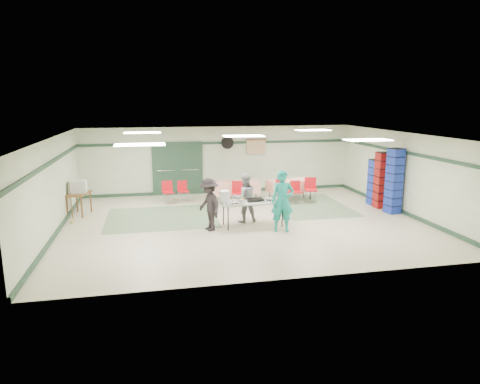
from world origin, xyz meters
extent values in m
plane|color=#BEB299|center=(0.00, 0.00, 0.00)|extent=(11.00, 11.00, 0.00)
plane|color=white|center=(0.00, 0.00, 2.70)|extent=(11.00, 11.00, 0.00)
plane|color=beige|center=(0.00, 4.50, 1.35)|extent=(11.00, 0.00, 11.00)
plane|color=beige|center=(0.00, -4.50, 1.35)|extent=(11.00, 0.00, 11.00)
plane|color=beige|center=(-5.50, 0.00, 1.35)|extent=(0.00, 9.00, 9.00)
plane|color=beige|center=(5.50, 0.00, 1.35)|extent=(0.00, 9.00, 9.00)
cube|color=#213C2B|center=(0.00, 4.47, 2.05)|extent=(11.00, 0.06, 0.10)
cube|color=#213C2B|center=(0.00, 4.47, 0.06)|extent=(11.00, 0.06, 0.12)
cube|color=#213C2B|center=(-5.47, 0.00, 2.05)|extent=(0.06, 9.00, 0.10)
cube|color=#213C2B|center=(-5.47, 0.00, 0.06)|extent=(0.06, 9.00, 0.12)
cube|color=#213C2B|center=(5.47, 0.00, 2.05)|extent=(0.06, 9.00, 0.10)
cube|color=#213C2B|center=(5.47, 0.00, 0.06)|extent=(0.06, 9.00, 0.12)
cube|color=gray|center=(-2.50, 1.00, 0.00)|extent=(3.50, 3.00, 0.01)
cube|color=gray|center=(2.80, 1.50, 0.00)|extent=(2.50, 3.50, 0.01)
cube|color=gray|center=(-2.20, 4.44, 1.05)|extent=(0.90, 0.06, 2.10)
cube|color=gray|center=(-1.25, 4.44, 1.05)|extent=(0.90, 0.06, 2.10)
cube|color=#213C2B|center=(-1.73, 4.42, 1.05)|extent=(2.00, 0.03, 2.15)
cylinder|color=black|center=(0.30, 4.44, 2.05)|extent=(0.50, 0.10, 0.50)
cube|color=tan|center=(1.50, 4.44, 1.85)|extent=(0.80, 0.02, 0.60)
cube|color=#9D9E99|center=(0.18, -0.48, 0.74)|extent=(1.97, 0.88, 0.04)
cylinder|color=black|center=(-0.64, -0.83, 0.36)|extent=(0.04, 0.04, 0.72)
cylinder|color=black|center=(1.03, -0.75, 0.36)|extent=(0.04, 0.04, 0.72)
cylinder|color=black|center=(-0.67, -0.21, 0.36)|extent=(0.04, 0.04, 0.72)
cylinder|color=black|center=(1.00, -0.12, 0.36)|extent=(0.04, 0.04, 0.72)
cube|color=silver|center=(0.67, -0.49, 0.77)|extent=(0.61, 0.48, 0.02)
cube|color=silver|center=(0.14, -0.33, 0.77)|extent=(0.65, 0.51, 0.02)
cube|color=silver|center=(-0.44, -0.65, 0.77)|extent=(0.61, 0.47, 0.02)
cube|color=black|center=(0.25, -0.46, 0.80)|extent=(0.53, 0.35, 0.08)
cube|color=white|center=(-0.67, -0.42, 0.94)|extent=(0.27, 0.25, 0.35)
imported|color=#148B7F|center=(0.89, -1.19, 0.89)|extent=(0.72, 0.54, 1.79)
imported|color=gray|center=(0.04, -0.01, 0.77)|extent=(0.79, 0.64, 1.54)
imported|color=black|center=(-1.16, -0.66, 0.77)|extent=(0.89, 1.13, 1.54)
cube|color=red|center=(2.42, 2.68, 0.74)|extent=(1.82, 0.99, 0.05)
cube|color=red|center=(2.42, 2.68, 0.55)|extent=(1.82, 1.01, 0.40)
cylinder|color=black|center=(1.75, 2.29, 0.36)|extent=(0.04, 0.04, 0.72)
cylinder|color=black|center=(3.17, 2.50, 0.36)|extent=(0.04, 0.04, 0.72)
cylinder|color=black|center=(1.67, 2.86, 0.36)|extent=(0.04, 0.04, 0.72)
cylinder|color=black|center=(3.09, 3.07, 0.36)|extent=(0.04, 0.04, 0.72)
cube|color=red|center=(0.22, 2.68, 0.74)|extent=(1.90, 0.96, 0.05)
cube|color=red|center=(0.22, 2.68, 0.55)|extent=(1.91, 0.98, 0.40)
cylinder|color=black|center=(-0.52, 2.31, 0.36)|extent=(0.04, 0.04, 0.72)
cylinder|color=black|center=(1.01, 2.44, 0.36)|extent=(0.04, 0.04, 0.72)
cylinder|color=black|center=(-0.57, 2.92, 0.36)|extent=(0.04, 0.04, 0.72)
cylinder|color=black|center=(0.96, 3.06, 0.36)|extent=(0.04, 0.04, 0.72)
cube|color=red|center=(2.45, 2.03, 0.42)|extent=(0.39, 0.39, 0.04)
cube|color=red|center=(2.45, 2.20, 0.63)|extent=(0.38, 0.05, 0.38)
cylinder|color=silver|center=(2.29, 1.88, 0.20)|extent=(0.02, 0.02, 0.40)
cylinder|color=silver|center=(2.60, 1.87, 0.20)|extent=(0.02, 0.02, 0.40)
cylinder|color=silver|center=(2.30, 2.19, 0.20)|extent=(0.02, 0.02, 0.40)
cylinder|color=silver|center=(2.60, 2.18, 0.20)|extent=(0.02, 0.02, 0.40)
cube|color=red|center=(1.96, 2.03, 0.47)|extent=(0.56, 0.56, 0.04)
cube|color=red|center=(1.88, 2.21, 0.71)|extent=(0.41, 0.20, 0.43)
cylinder|color=silver|center=(1.86, 1.81, 0.22)|extent=(0.02, 0.02, 0.45)
cylinder|color=silver|center=(2.18, 1.94, 0.22)|extent=(0.02, 0.02, 0.45)
cylinder|color=silver|center=(1.73, 2.12, 0.22)|extent=(0.02, 0.02, 0.45)
cylinder|color=silver|center=(2.05, 2.25, 0.22)|extent=(0.02, 0.02, 0.45)
cube|color=red|center=(3.01, 2.03, 0.47)|extent=(0.52, 0.52, 0.04)
cube|color=red|center=(3.05, 2.22, 0.70)|extent=(0.42, 0.14, 0.43)
cylinder|color=silver|center=(2.80, 1.91, 0.22)|extent=(0.02, 0.02, 0.45)
cylinder|color=silver|center=(3.13, 1.82, 0.22)|extent=(0.02, 0.02, 0.45)
cylinder|color=silver|center=(2.88, 2.24, 0.22)|extent=(0.02, 0.02, 0.45)
cylinder|color=silver|center=(3.21, 2.16, 0.22)|extent=(0.02, 0.02, 0.45)
cube|color=red|center=(0.24, 2.03, 0.45)|extent=(0.47, 0.47, 0.04)
cube|color=red|center=(0.27, 2.21, 0.68)|extent=(0.41, 0.10, 0.41)
cylinder|color=silver|center=(0.05, 1.89, 0.22)|extent=(0.02, 0.02, 0.43)
cylinder|color=silver|center=(0.38, 1.84, 0.22)|extent=(0.02, 0.02, 0.43)
cylinder|color=silver|center=(0.10, 2.22, 0.22)|extent=(0.02, 0.02, 0.43)
cylinder|color=silver|center=(0.43, 2.17, 0.22)|extent=(0.02, 0.02, 0.43)
cube|color=red|center=(-1.62, 3.08, 0.40)|extent=(0.44, 0.44, 0.04)
cube|color=red|center=(-1.66, 3.24, 0.60)|extent=(0.36, 0.12, 0.37)
cylinder|color=silver|center=(-1.73, 2.90, 0.19)|extent=(0.02, 0.02, 0.38)
cylinder|color=silver|center=(-1.44, 2.97, 0.19)|extent=(0.02, 0.02, 0.38)
cylinder|color=silver|center=(-1.79, 3.19, 0.19)|extent=(0.02, 0.02, 0.38)
cylinder|color=silver|center=(-1.51, 3.26, 0.19)|extent=(0.02, 0.02, 0.38)
cube|color=red|center=(-2.19, 2.88, 0.43)|extent=(0.44, 0.44, 0.04)
cube|color=red|center=(-2.22, 3.05, 0.64)|extent=(0.39, 0.09, 0.39)
cylinder|color=silver|center=(-2.33, 2.70, 0.20)|extent=(0.02, 0.02, 0.41)
cylinder|color=silver|center=(-2.02, 2.75, 0.20)|extent=(0.02, 0.02, 0.41)
cylinder|color=silver|center=(-2.37, 3.01, 0.20)|extent=(0.02, 0.02, 0.41)
cylinder|color=silver|center=(-2.06, 3.06, 0.20)|extent=(0.02, 0.02, 0.41)
cube|color=#1B34A3|center=(5.15, 1.23, 0.83)|extent=(0.43, 0.43, 1.66)
cube|color=maroon|center=(5.15, 0.78, 0.99)|extent=(0.45, 0.45, 1.98)
cube|color=#1B34A3|center=(5.15, 0.02, 1.10)|extent=(0.49, 0.49, 2.19)
cube|color=brown|center=(-5.15, 1.94, 0.72)|extent=(0.81, 1.05, 0.05)
cube|color=brown|center=(-5.48, 1.63, 0.35)|extent=(0.05, 0.05, 0.70)
cube|color=brown|center=(-5.01, 1.51, 0.35)|extent=(0.05, 0.05, 0.70)
cube|color=brown|center=(-5.29, 2.37, 0.35)|extent=(0.05, 0.05, 0.70)
cube|color=brown|center=(-4.82, 2.25, 0.35)|extent=(0.05, 0.05, 0.70)
cube|color=#BABAB5|center=(-5.15, 2.00, 0.95)|extent=(0.53, 0.46, 0.41)
cylinder|color=brown|center=(-5.23, 1.01, 0.67)|extent=(0.06, 0.21, 1.29)
camera|label=1|loc=(-2.75, -12.62, 3.73)|focal=32.00mm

